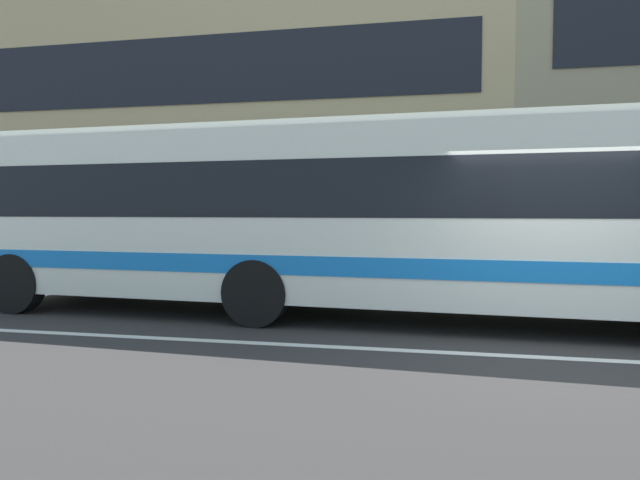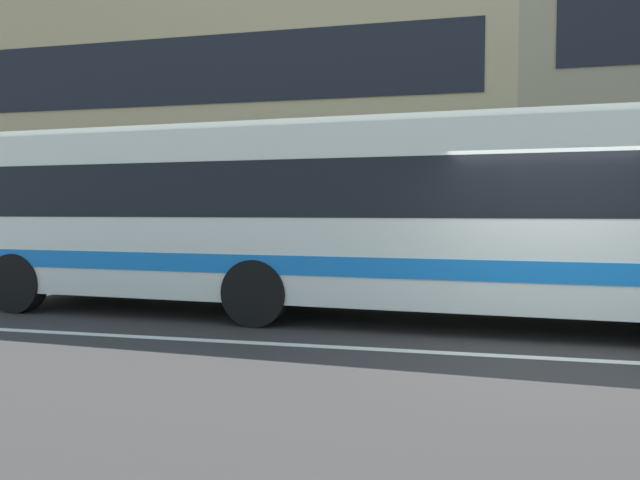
# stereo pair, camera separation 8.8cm
# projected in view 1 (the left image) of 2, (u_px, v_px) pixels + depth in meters

# --- Properties ---
(ground_plane) EXTENTS (160.00, 160.00, 0.00)m
(ground_plane) POSITION_uv_depth(u_px,v_px,m) (557.00, 358.00, 6.61)
(ground_plane) COLOR #312E2D
(lane_centre_line) EXTENTS (60.00, 0.16, 0.01)m
(lane_centre_line) POSITION_uv_depth(u_px,v_px,m) (557.00, 358.00, 6.61)
(lane_centre_line) COLOR silver
(lane_centre_line) RESTS_ON ground_plane
(hedge_row_far) EXTENTS (13.47, 1.10, 0.71)m
(hedge_row_far) POSITION_uv_depth(u_px,v_px,m) (436.00, 273.00, 12.39)
(hedge_row_far) COLOR #245425
(hedge_row_far) RESTS_ON ground_plane
(apartment_block_left) EXTENTS (22.36, 10.86, 10.50)m
(apartment_block_left) POSITION_uv_depth(u_px,v_px,m) (213.00, 125.00, 23.36)
(apartment_block_left) COLOR tan
(apartment_block_left) RESTS_ON ground_plane
(transit_bus) EXTENTS (12.28, 3.32, 3.06)m
(transit_bus) POSITION_uv_depth(u_px,v_px,m) (326.00, 212.00, 9.31)
(transit_bus) COLOR silver
(transit_bus) RESTS_ON ground_plane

